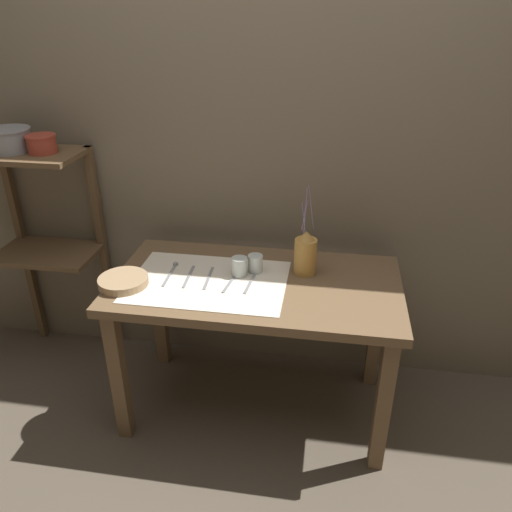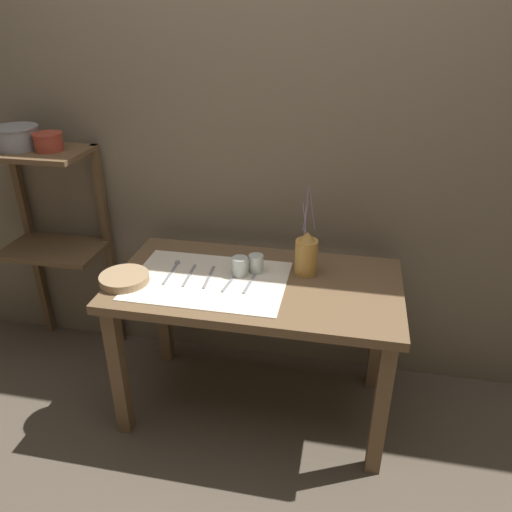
# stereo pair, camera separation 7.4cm
# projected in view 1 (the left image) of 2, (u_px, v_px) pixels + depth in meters

# --- Properties ---
(ground_plane) EXTENTS (12.00, 12.00, 0.00)m
(ground_plane) POSITION_uv_depth(u_px,v_px,m) (256.00, 405.00, 2.46)
(ground_plane) COLOR brown
(stone_wall_back) EXTENTS (7.00, 0.06, 2.40)m
(stone_wall_back) POSITION_uv_depth(u_px,v_px,m) (271.00, 141.00, 2.30)
(stone_wall_back) COLOR #6B5E4C
(stone_wall_back) RESTS_ON ground_plane
(wooden_table) EXTENTS (1.23, 0.66, 0.70)m
(wooden_table) POSITION_uv_depth(u_px,v_px,m) (256.00, 301.00, 2.18)
(wooden_table) COLOR brown
(wooden_table) RESTS_ON ground_plane
(wooden_shelf_unit) EXTENTS (0.50, 0.32, 1.15)m
(wooden_shelf_unit) POSITION_uv_depth(u_px,v_px,m) (46.00, 220.00, 2.49)
(wooden_shelf_unit) COLOR brown
(wooden_shelf_unit) RESTS_ON ground_plane
(linen_cloth) EXTENTS (0.66, 0.46, 0.00)m
(linen_cloth) POSITION_uv_depth(u_px,v_px,m) (209.00, 281.00, 2.13)
(linen_cloth) COLOR beige
(linen_cloth) RESTS_ON wooden_table
(pitcher_with_flowers) EXTENTS (0.10, 0.10, 0.40)m
(pitcher_with_flowers) POSITION_uv_depth(u_px,v_px,m) (305.00, 254.00, 2.16)
(pitcher_with_flowers) COLOR #B7843D
(pitcher_with_flowers) RESTS_ON wooden_table
(wooden_bowl) EXTENTS (0.21, 0.21, 0.04)m
(wooden_bowl) POSITION_uv_depth(u_px,v_px,m) (123.00, 281.00, 2.10)
(wooden_bowl) COLOR #9E7F5B
(wooden_bowl) RESTS_ON wooden_table
(glass_tumbler_near) EXTENTS (0.07, 0.07, 0.08)m
(glass_tumbler_near) POSITION_uv_depth(u_px,v_px,m) (239.00, 267.00, 2.16)
(glass_tumbler_near) COLOR #B7C1BC
(glass_tumbler_near) RESTS_ON wooden_table
(glass_tumbler_far) EXTENTS (0.07, 0.07, 0.08)m
(glass_tumbler_far) POSITION_uv_depth(u_px,v_px,m) (255.00, 263.00, 2.19)
(glass_tumbler_far) COLOR #B7C1BC
(glass_tumbler_far) RESTS_ON wooden_table
(spoon_outer) EXTENTS (0.02, 0.21, 0.02)m
(spoon_outer) POSITION_uv_depth(u_px,v_px,m) (173.00, 268.00, 2.22)
(spoon_outer) COLOR gray
(spoon_outer) RESTS_ON wooden_table
(fork_outer) EXTENTS (0.02, 0.19, 0.00)m
(fork_outer) POSITION_uv_depth(u_px,v_px,m) (189.00, 277.00, 2.16)
(fork_outer) COLOR gray
(fork_outer) RESTS_ON wooden_table
(knife_center) EXTENTS (0.02, 0.20, 0.00)m
(knife_center) POSITION_uv_depth(u_px,v_px,m) (209.00, 278.00, 2.15)
(knife_center) COLOR gray
(knife_center) RESTS_ON wooden_table
(fork_inner) EXTENTS (0.04, 0.19, 0.00)m
(fork_inner) POSITION_uv_depth(u_px,v_px,m) (231.00, 281.00, 2.12)
(fork_inner) COLOR gray
(fork_inner) RESTS_ON wooden_table
(spoon_inner) EXTENTS (0.03, 0.21, 0.02)m
(spoon_inner) POSITION_uv_depth(u_px,v_px,m) (254.00, 275.00, 2.17)
(spoon_inner) COLOR gray
(spoon_inner) RESTS_ON wooden_table
(metal_pot_large) EXTENTS (0.21, 0.21, 0.11)m
(metal_pot_large) POSITION_uv_depth(u_px,v_px,m) (8.00, 139.00, 2.28)
(metal_pot_large) COLOR gray
(metal_pot_large) RESTS_ON wooden_shelf_unit
(metal_pot_small) EXTENTS (0.14, 0.14, 0.08)m
(metal_pot_small) POSITION_uv_depth(u_px,v_px,m) (41.00, 143.00, 2.26)
(metal_pot_small) COLOR #9E3828
(metal_pot_small) RESTS_ON wooden_shelf_unit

